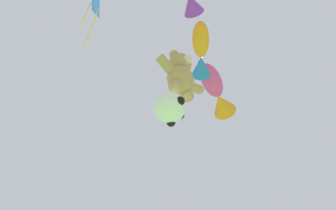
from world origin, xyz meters
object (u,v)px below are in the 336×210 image
(teddy_bear_kite, at_px, (181,75))
(diamond_kite, at_px, (95,5))
(soccer_ball_kite, at_px, (170,108))
(fish_kite_magenta, at_px, (217,93))
(fish_kite_tangerine, at_px, (201,53))

(teddy_bear_kite, relative_size, diamond_kite, 0.58)
(teddy_bear_kite, height_order, diamond_kite, diamond_kite)
(teddy_bear_kite, distance_m, soccer_ball_kite, 1.60)
(fish_kite_magenta, height_order, fish_kite_tangerine, fish_kite_magenta)
(soccer_ball_kite, relative_size, fish_kite_magenta, 0.33)
(soccer_ball_kite, xyz_separation_m, fish_kite_magenta, (3.11, 0.60, 3.69))
(teddy_bear_kite, distance_m, fish_kite_tangerine, 2.19)
(diamond_kite, bearing_deg, teddy_bear_kite, -23.47)
(soccer_ball_kite, height_order, fish_kite_tangerine, fish_kite_tangerine)
(soccer_ball_kite, distance_m, fish_kite_magenta, 4.86)
(teddy_bear_kite, bearing_deg, soccer_ball_kite, 167.04)
(fish_kite_magenta, distance_m, diamond_kite, 5.36)
(fish_kite_tangerine, bearing_deg, diamond_kite, 160.57)
(teddy_bear_kite, height_order, fish_kite_magenta, fish_kite_magenta)
(teddy_bear_kite, distance_m, fish_kite_magenta, 3.55)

